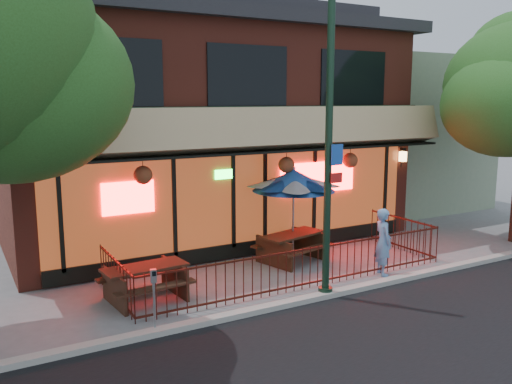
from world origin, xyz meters
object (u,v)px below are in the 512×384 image
Objects in this scene: patio_umbrella at (294,180)px; parking_meter_near at (154,290)px; picnic_table_right at (292,243)px; pedestrian at (383,242)px; street_light at (328,157)px; picnic_table_left at (145,278)px.

patio_umbrella reaches higher than parking_meter_near.
pedestrian is (1.35, -2.07, 0.34)m from picnic_table_right.
street_light reaches higher than patio_umbrella.
pedestrian is at bearing 4.65° from parking_meter_near.
picnic_table_right is at bearing 72.76° from street_light.
street_light reaches higher than picnic_table_left.
picnic_table_left is 1.53× the size of parking_meter_near.
street_light reaches higher than pedestrian.
pedestrian is 1.35× the size of parking_meter_near.
picnic_table_left is at bearing 154.08° from street_light.
picnic_table_left is 4.48m from picnic_table_right.
street_light is at bearing 119.53° from pedestrian.
pedestrian is at bearing -12.24° from picnic_table_left.
street_light is at bearing -25.92° from picnic_table_left.
parking_meter_near is at bearing 179.96° from street_light.
picnic_table_right is 0.82× the size of patio_umbrella.
picnic_table_left is at bearing -169.44° from picnic_table_right.
picnic_table_left is 1.83m from parking_meter_near.
parking_meter_near is at bearing -102.89° from picnic_table_left.
patio_umbrella is at bearing 29.38° from parking_meter_near.
parking_meter_near is (-6.15, -0.50, 0.00)m from pedestrian.
patio_umbrella is 1.52× the size of pedestrian.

